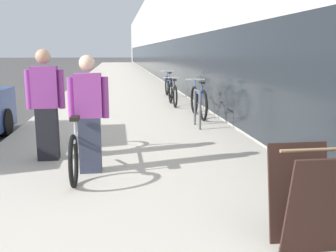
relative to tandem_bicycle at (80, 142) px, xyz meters
The scene contains 10 objects.
sidewalk_slab 18.52m from the tandem_bicycle, 87.73° to the left, with size 4.78×70.00×0.11m.
storefront_facade 27.85m from the tandem_bicycle, 72.89° to the left, with size 10.01×70.00×6.26m.
tandem_bicycle is the anchor object (origin of this frame).
person_rider 0.59m from the tandem_bicycle, 63.03° to the right, with size 0.56×0.22×1.64m.
person_bystander 0.84m from the tandem_bicycle, 143.49° to the left, with size 0.59×0.23×1.73m.
bike_rack_hoop 3.50m from the tandem_bicycle, 47.94° to the left, with size 0.05×0.60×0.84m.
cruiser_bike_nearest 4.72m from the tandem_bicycle, 55.83° to the left, with size 0.52×1.86×0.96m.
cruiser_bike_middle 6.54m from the tandem_bicycle, 69.40° to the left, with size 0.52×1.66×0.87m.
cruiser_bike_farthest 8.74m from the tandem_bicycle, 73.53° to the left, with size 0.52×1.74×0.95m.
sandwich_board_sign 3.48m from the tandem_bicycle, 51.50° to the right, with size 0.56×0.56×0.90m.
Camera 1 is at (5.51, -3.06, 1.80)m, focal length 40.00 mm.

